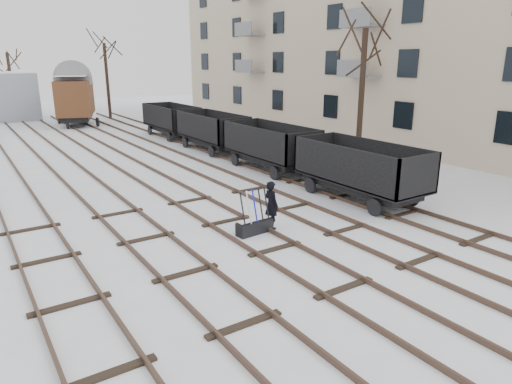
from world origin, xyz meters
TOP-DOWN VIEW (x-y plane):
  - ground at (0.00, 0.00)m, footprint 120.00×120.00m
  - tracks at (-0.00, 13.67)m, footprint 13.90×52.00m
  - apartment_block at (19.95, 14.00)m, footprint 10.12×45.00m
  - ground_frame at (0.24, 1.51)m, footprint 1.33×0.53m
  - worker at (0.99, 1.61)m, footprint 0.46×0.65m
  - freight_wagon_a at (6.00, 2.37)m, footprint 2.31×5.78m
  - freight_wagon_b at (6.00, 8.77)m, footprint 2.31×5.78m
  - freight_wagon_c at (6.00, 15.17)m, footprint 2.31×5.78m
  - freight_wagon_d at (6.00, 21.57)m, footprint 2.31×5.78m
  - box_van_wagon at (1.58, 32.11)m, footprint 4.64×6.32m
  - tree_near at (10.51, 6.85)m, footprint 0.30×0.30m
  - tree_far_left at (-2.25, 41.71)m, footprint 0.30×0.30m
  - tree_far_right at (5.34, 35.06)m, footprint 0.30×0.30m

SIDE VIEW (x-z plane):
  - ground at x=0.00m, z-range 0.00..0.00m
  - tracks at x=0.00m, z-range -0.01..0.16m
  - ground_frame at x=0.24m, z-range -0.46..1.03m
  - worker at x=0.99m, z-range 0.00..1.69m
  - freight_wagon_a at x=6.00m, z-range -0.28..2.08m
  - freight_wagon_b at x=6.00m, z-range -0.28..2.08m
  - freight_wagon_c at x=6.00m, z-range -0.28..2.08m
  - freight_wagon_d at x=6.00m, z-range -0.28..2.08m
  - box_van_wagon at x=1.58m, z-range 0.36..4.68m
  - tree_far_left at x=-2.25m, z-range 0.00..6.29m
  - tree_far_right at x=5.34m, z-range 0.00..7.11m
  - tree_near at x=10.51m, z-range 0.00..7.15m
  - apartment_block at x=19.95m, z-range 0.00..16.10m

